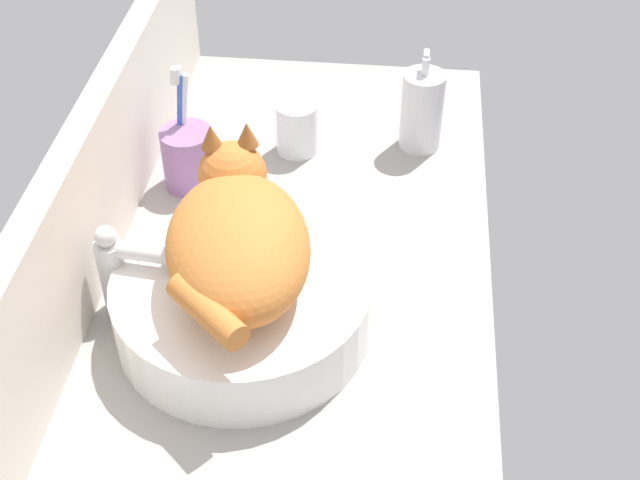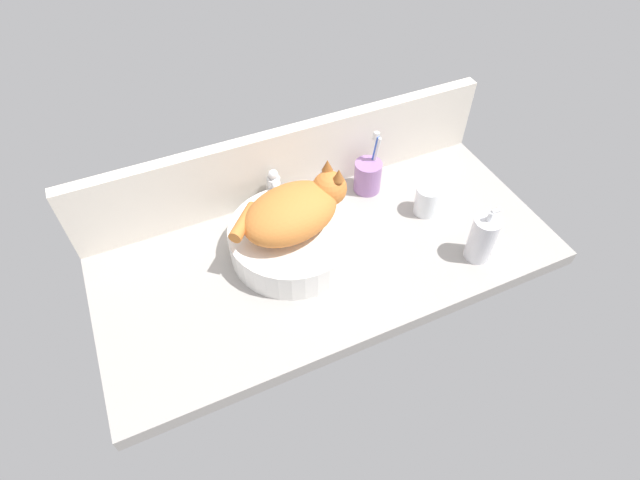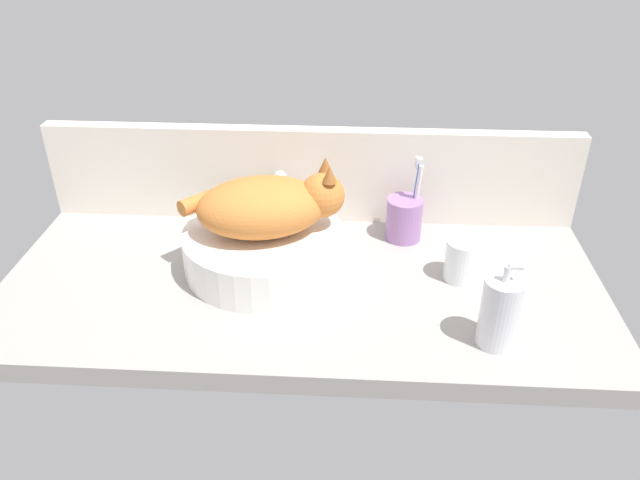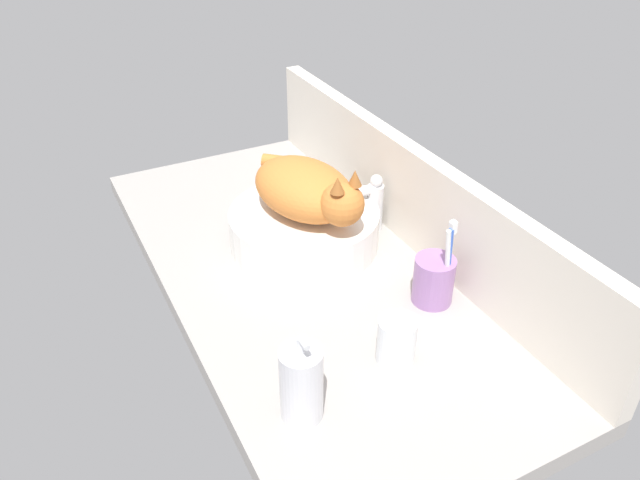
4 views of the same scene
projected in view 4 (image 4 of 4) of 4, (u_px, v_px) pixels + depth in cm
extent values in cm
cube|color=#9E9993|center=(303.00, 275.00, 129.88)|extent=(117.68, 54.85, 4.00)
cube|color=silver|center=(411.00, 194.00, 132.64)|extent=(117.68, 3.60, 21.51)
cylinder|color=white|center=(304.00, 228.00, 134.01)|extent=(32.05, 32.05, 8.15)
ellipsoid|color=#CC7533|center=(304.00, 189.00, 128.74)|extent=(28.18, 22.18, 11.00)
sphere|color=#CC7533|center=(342.00, 204.00, 120.34)|extent=(8.80, 8.80, 8.80)
cone|color=#995726|center=(355.00, 178.00, 117.91)|extent=(2.80, 2.80, 3.20)
cone|color=#995726|center=(338.00, 185.00, 115.54)|extent=(2.80, 2.80, 3.20)
cylinder|color=#CC7533|center=(287.00, 163.00, 137.29)|extent=(9.81, 10.26, 3.20)
cylinder|color=silver|center=(375.00, 208.00, 138.33)|extent=(3.60, 3.60, 11.00)
cylinder|color=silver|center=(355.00, 192.00, 134.10)|extent=(3.20, 10.17, 2.20)
sphere|color=silver|center=(376.00, 181.00, 134.64)|extent=(2.80, 2.80, 2.80)
cylinder|color=silver|center=(301.00, 384.00, 93.07)|extent=(6.63, 6.63, 12.83)
cylinder|color=silver|center=(300.00, 345.00, 88.76)|extent=(1.20, 1.20, 2.80)
cylinder|color=silver|center=(304.00, 343.00, 87.10)|extent=(2.20, 1.00, 1.00)
cylinder|color=#996BA8|center=(433.00, 280.00, 117.40)|extent=(7.76, 7.76, 9.37)
cylinder|color=blue|center=(448.00, 266.00, 114.03)|extent=(1.88, 2.49, 17.03)
cube|color=white|center=(454.00, 227.00, 109.35)|extent=(1.34, 1.02, 2.53)
cylinder|color=white|center=(447.00, 267.00, 113.71)|extent=(1.72, 3.07, 17.00)
cube|color=white|center=(453.00, 228.00, 109.03)|extent=(1.32, 1.10, 2.54)
cylinder|color=white|center=(396.00, 341.00, 104.20)|extent=(6.61, 6.61, 8.44)
cylinder|color=silver|center=(396.00, 350.00, 105.36)|extent=(5.81, 5.81, 4.22)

